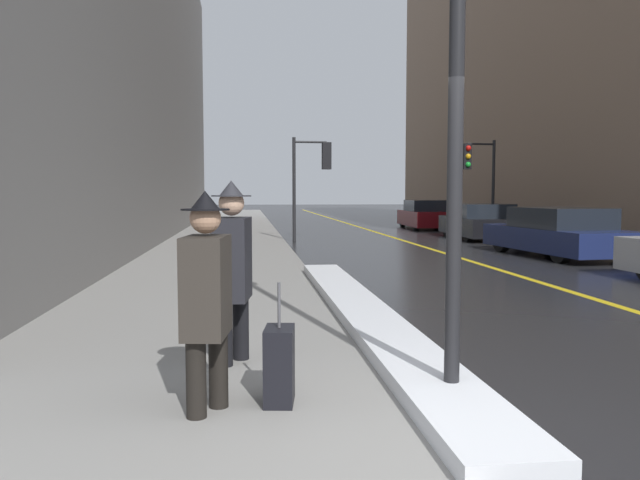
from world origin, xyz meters
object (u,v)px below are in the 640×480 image
object	(u,v)px
parked_car_navy	(558,233)
rolling_suitcase	(279,366)
parked_car_maroon	(427,215)
pedestrian_with_shoulder_bag	(207,293)
traffic_light_far	(477,167)
traffic_light_near	(315,167)
parked_car_black	(481,222)
pedestrian_in_fedora	(232,265)

from	to	relation	value
parked_car_navy	rolling_suitcase	size ratio (longest dim) A/B	4.95
parked_car_navy	parked_car_maroon	world-z (taller)	parked_car_maroon
pedestrian_with_shoulder_bag	parked_car_navy	size ratio (longest dim) A/B	0.35
traffic_light_far	traffic_light_near	bearing A→B (deg)	-3.04
pedestrian_with_shoulder_bag	parked_car_black	size ratio (longest dim) A/B	0.38
pedestrian_with_shoulder_bag	parked_car_black	world-z (taller)	pedestrian_with_shoulder_bag
pedestrian_in_fedora	rolling_suitcase	bearing A→B (deg)	25.20
pedestrian_in_fedora	parked_car_black	bearing A→B (deg)	158.89
parked_car_navy	rolling_suitcase	bearing A→B (deg)	138.54
pedestrian_in_fedora	parked_car_navy	distance (m)	12.21
traffic_light_near	pedestrian_with_shoulder_bag	size ratio (longest dim) A/B	2.10
traffic_light_near	pedestrian_in_fedora	xyz separation A→B (m)	(-2.43, -14.90, -1.53)
parked_car_black	pedestrian_in_fedora	bearing A→B (deg)	153.99
traffic_light_far	rolling_suitcase	xyz separation A→B (m)	(-7.93, -16.79, -2.22)
parked_car_maroon	rolling_suitcase	world-z (taller)	parked_car_maroon
traffic_light_near	pedestrian_in_fedora	size ratio (longest dim) A/B	1.98
parked_car_black	rolling_suitcase	xyz separation A→B (m)	(-7.95, -16.37, -0.28)
traffic_light_far	parked_car_black	xyz separation A→B (m)	(0.02, -0.42, -1.94)
traffic_light_far	pedestrian_in_fedora	world-z (taller)	traffic_light_far
parked_car_maroon	parked_car_navy	bearing A→B (deg)	-178.57
pedestrian_with_shoulder_bag	pedestrian_in_fedora	size ratio (longest dim) A/B	0.94
traffic_light_far	pedestrian_in_fedora	xyz separation A→B (m)	(-8.31, -15.59, -1.57)
pedestrian_with_shoulder_bag	parked_car_maroon	bearing A→B (deg)	167.39
pedestrian_in_fedora	rolling_suitcase	size ratio (longest dim) A/B	1.84
traffic_light_near	traffic_light_far	size ratio (longest dim) A/B	0.99
parked_car_maroon	traffic_light_near	bearing A→B (deg)	140.20
rolling_suitcase	traffic_light_far	bearing A→B (deg)	162.37
traffic_light_near	parked_car_navy	bearing A→B (deg)	-48.75
parked_car_maroon	rolling_suitcase	xyz separation A→B (m)	(-7.83, -22.54, -0.31)
parked_car_navy	parked_car_black	world-z (taller)	parked_car_navy
traffic_light_near	rolling_suitcase	bearing A→B (deg)	-100.47
parked_car_navy	parked_car_black	bearing A→B (deg)	-7.49
traffic_light_far	pedestrian_with_shoulder_bag	world-z (taller)	traffic_light_far
traffic_light_far	parked_car_navy	xyz separation A→B (m)	(-0.25, -6.43, -1.93)
traffic_light_far	parked_car_navy	world-z (taller)	traffic_light_far
parked_car_navy	parked_car_maroon	distance (m)	12.18
traffic_light_near	pedestrian_with_shoulder_bag	world-z (taller)	traffic_light_near
pedestrian_with_shoulder_bag	pedestrian_in_fedora	bearing A→B (deg)	-179.01
traffic_light_far	pedestrian_with_shoulder_bag	distance (m)	18.99
traffic_light_far	parked_car_maroon	size ratio (longest dim) A/B	0.83
parked_car_maroon	parked_car_black	bearing A→B (deg)	-176.75
traffic_light_near	parked_car_navy	world-z (taller)	traffic_light_near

